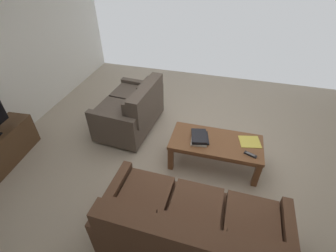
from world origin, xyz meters
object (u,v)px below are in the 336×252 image
at_px(loveseat_near, 132,110).
at_px(book_stack, 199,138).
at_px(loose_magazine, 250,142).
at_px(sofa_main, 191,230).
at_px(coffee_table, 216,145).
at_px(tv_remote, 250,155).

xyz_separation_m(loveseat_near, book_stack, (-1.18, 0.52, 0.10)).
bearing_deg(loose_magazine, loveseat_near, -114.33).
relative_size(book_stack, loose_magazine, 1.20).
bearing_deg(sofa_main, coffee_table, -94.42).
height_order(coffee_table, loose_magazine, loose_magazine).
relative_size(coffee_table, book_stack, 3.80).
xyz_separation_m(coffee_table, tv_remote, (-0.44, 0.15, 0.08)).
bearing_deg(book_stack, tv_remote, 169.28).
distance_m(coffee_table, tv_remote, 0.47).
xyz_separation_m(sofa_main, coffee_table, (-0.10, -1.26, 0.01)).
xyz_separation_m(coffee_table, book_stack, (0.23, 0.03, 0.10)).
xyz_separation_m(sofa_main, tv_remote, (-0.54, -1.11, 0.09)).
bearing_deg(tv_remote, coffee_table, -19.49).
bearing_deg(book_stack, loose_magazine, -169.04).
xyz_separation_m(sofa_main, loose_magazine, (-0.53, -1.36, 0.08)).
height_order(loveseat_near, book_stack, loveseat_near).
height_order(sofa_main, loveseat_near, loveseat_near).
relative_size(loveseat_near, book_stack, 3.86).
xyz_separation_m(tv_remote, loose_magazine, (0.01, -0.25, -0.01)).
relative_size(sofa_main, coffee_table, 1.50).
xyz_separation_m(book_stack, tv_remote, (-0.66, 0.13, -0.03)).
bearing_deg(book_stack, coffee_table, -172.64).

